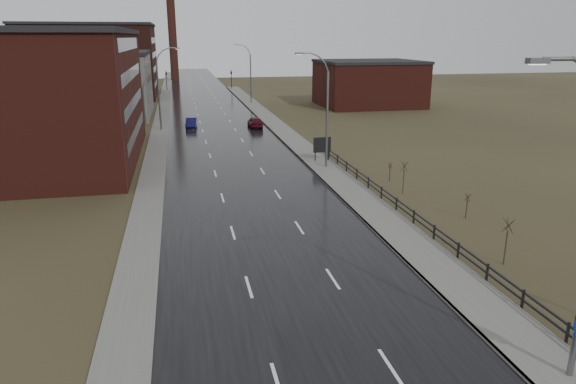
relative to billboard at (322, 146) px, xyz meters
name	(u,v)px	position (x,y,z in m)	size (l,w,h in m)	color
road	(219,130)	(-9.10, 21.32, -1.73)	(14.00, 300.00, 0.06)	black
sidewalk_right	(327,170)	(-0.50, -3.68, -1.67)	(3.20, 180.00, 0.18)	#595651
curb_right	(312,171)	(-2.02, -3.68, -1.67)	(0.16, 180.00, 0.18)	slate
sidewalk_left	(159,132)	(-17.30, 21.32, -1.70)	(2.40, 260.00, 0.12)	#595651
warehouse_near	(22,98)	(-30.09, 6.32, 5.00)	(22.44, 28.56, 13.50)	#471914
warehouse_mid	(99,84)	(-27.09, 39.32, 3.50)	(16.32, 20.40, 10.50)	slate
warehouse_far	(93,61)	(-32.09, 69.32, 6.00)	(26.52, 24.48, 15.50)	#331611
building_right	(368,83)	(21.20, 43.32, 2.50)	(18.36, 16.32, 8.50)	#471914
smokestack	(172,27)	(-15.10, 111.32, 13.74)	(2.70, 2.70, 30.70)	#331611
streetlight_right_mid	(324,110)	(-0.60, -2.68, 4.08)	(3.36, 0.28, 11.35)	slate
streetlight_left	(161,89)	(-16.80, 23.32, 4.08)	(3.36, 0.28, 11.35)	slate
streetlight_right_far	(249,73)	(-0.60, 51.32, 4.08)	(3.36, 0.28, 11.35)	slate
guardrail	(418,219)	(1.20, -20.37, -1.05)	(0.10, 53.05, 1.10)	black
shrub_c	(507,240)	(3.50, -26.82, -0.27)	(0.66, 0.70, 2.81)	#382D23
shrub_d	(467,205)	(5.57, -19.13, -0.78)	(0.45, 0.47, 1.86)	#382D23
shrub_e	(404,177)	(3.59, -12.51, -0.27)	(0.66, 0.70, 2.81)	#382D23
shrub_f	(390,171)	(4.03, -8.61, -0.82)	(0.43, 0.45, 1.78)	#382D23
billboard	(322,146)	(0.00, 0.00, 0.00)	(1.89, 0.17, 2.66)	black
traffic_light_left	(166,71)	(-17.10, 81.32, 2.84)	(0.58, 2.73, 5.30)	black
traffic_light_right	(231,71)	(-1.10, 81.32, 2.84)	(0.58, 2.73, 5.30)	black
car_near	(191,123)	(-12.84, 24.32, -1.06)	(1.49, 4.27, 1.41)	#0C0B39
car_far	(255,122)	(-3.74, 22.70, -0.96)	(1.88, 4.68, 1.59)	#450B15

